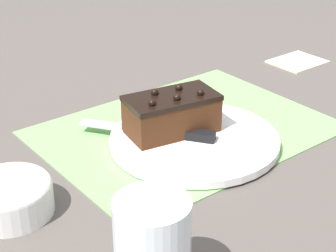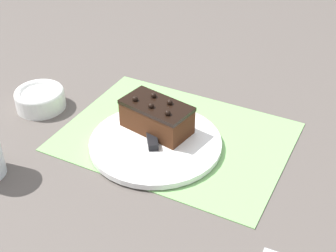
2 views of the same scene
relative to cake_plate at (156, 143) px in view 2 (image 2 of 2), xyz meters
name	(u,v)px [view 2 (image 2 of 2)]	position (x,y,z in m)	size (l,w,h in m)	color
ground_plane	(176,137)	(-0.02, -0.05, -0.01)	(3.00, 3.00, 0.00)	#544C47
placemat_woven	(176,136)	(-0.02, -0.05, -0.01)	(0.46, 0.34, 0.00)	#7AB266
cake_plate	(156,143)	(0.00, 0.00, 0.00)	(0.27, 0.27, 0.01)	white
chocolate_cake	(157,116)	(0.02, -0.04, 0.04)	(0.16, 0.10, 0.07)	#472614
serving_knife	(150,127)	(0.03, -0.03, 0.01)	(0.15, 0.20, 0.01)	black
small_bowl	(40,98)	(0.30, -0.01, 0.01)	(0.11, 0.11, 0.05)	white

